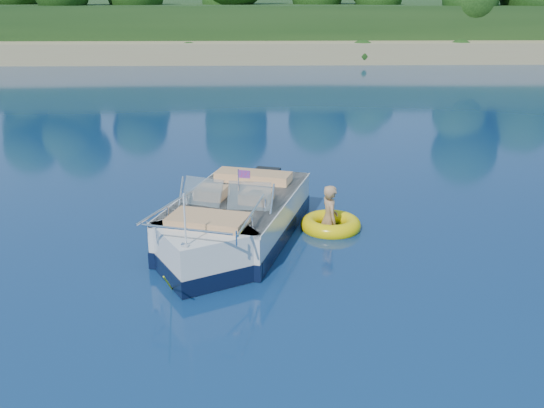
{
  "coord_description": "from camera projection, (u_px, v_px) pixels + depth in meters",
  "views": [
    {
      "loc": [
        -0.9,
        -10.23,
        4.95
      ],
      "look_at": [
        -0.59,
        1.48,
        0.85
      ],
      "focal_mm": 40.0,
      "sensor_mm": 36.0,
      "label": 1
    }
  ],
  "objects": [
    {
      "name": "motorboat",
      "position": [
        232.0,
        225.0,
        12.55
      ],
      "size": [
        3.33,
        6.03,
        2.07
      ],
      "rotation": [
        0.0,
        0.0,
        -0.3
      ],
      "color": "white",
      "rests_on": "ground"
    },
    {
      "name": "tow_tube",
      "position": [
        331.0,
        225.0,
        13.39
      ],
      "size": [
        1.51,
        1.51,
        0.36
      ],
      "rotation": [
        0.0,
        0.0,
        0.13
      ],
      "color": "#FFDC06",
      "rests_on": "ground"
    },
    {
      "name": "shoreline",
      "position": [
        263.0,
        28.0,
        71.16
      ],
      "size": [
        170.0,
        59.0,
        6.0
      ],
      "color": "tan",
      "rests_on": "ground"
    },
    {
      "name": "ground",
      "position": [
        306.0,
        273.0,
        11.31
      ],
      "size": [
        160.0,
        160.0,
        0.0
      ],
      "primitive_type": "plane",
      "color": "#0A1E4B",
      "rests_on": "ground"
    },
    {
      "name": "boy",
      "position": [
        328.0,
        229.0,
        13.42
      ],
      "size": [
        0.57,
        0.93,
        1.71
      ],
      "primitive_type": "imported",
      "rotation": [
        0.0,
        -0.17,
        1.79
      ],
      "color": "tan",
      "rests_on": "ground"
    }
  ]
}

